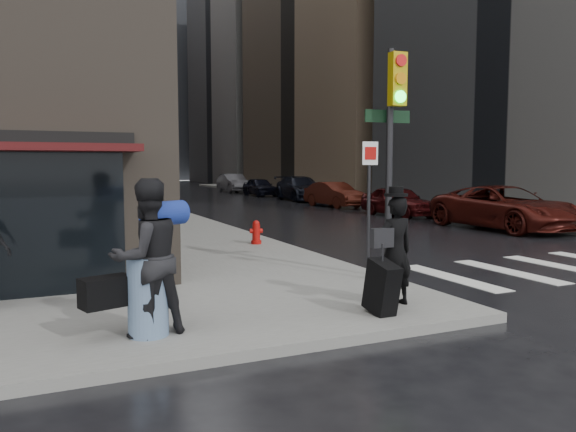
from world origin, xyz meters
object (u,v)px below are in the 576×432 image
traffic_light (391,131)px  parked_car_2 (334,195)px  parked_car_5 (233,183)px  parked_car_4 (260,187)px  man_jeans (146,258)px  parked_car_3 (300,188)px  man_overcoat (392,256)px  parked_car_0 (505,208)px  parked_car_1 (399,201)px  fire_hydrant (256,233)px

traffic_light → parked_car_2: 20.21m
parked_car_2 → parked_car_5: bearing=83.6°
parked_car_4 → man_jeans: bearing=-114.0°
man_jeans → parked_car_3: 29.59m
man_overcoat → parked_car_3: bearing=-113.4°
man_overcoat → parked_car_0: 13.28m
man_jeans → parked_car_4: (13.99, 31.69, -0.50)m
traffic_light → parked_car_5: traffic_light is taller
parked_car_2 → parked_car_4: parked_car_2 is taller
parked_car_0 → parked_car_4: parked_car_0 is taller
parked_car_0 → parked_car_3: parked_car_0 is taller
man_overcoat → traffic_light: size_ratio=0.43×
parked_car_1 → parked_car_4: bearing=83.7°
man_overcoat → man_jeans: man_jeans is taller
man_jeans → parked_car_0: bearing=-168.0°
parked_car_1 → parked_car_0: bearing=-91.5°
parked_car_1 → parked_car_5: (0.06, 23.66, 0.08)m
fire_hydrant → parked_car_5: parked_car_5 is taller
parked_car_2 → parked_car_4: (0.21, 11.83, -0.02)m
parked_car_4 → parked_car_3: bearing=-85.0°
man_jeans → parked_car_5: (13.91, 37.60, -0.41)m
parked_car_5 → man_overcoat: bearing=-103.7°
man_overcoat → parked_car_4: (10.22, 31.76, -0.28)m
man_overcoat → traffic_light: traffic_light is taller
man_overcoat → man_jeans: size_ratio=0.93×
man_overcoat → parked_car_3: size_ratio=0.35×
parked_car_2 → parked_car_5: size_ratio=0.90×
parked_car_3 → traffic_light: bearing=-107.1°
parked_car_1 → parked_car_3: parked_car_3 is taller
parked_car_3 → parked_car_5: parked_car_3 is taller
fire_hydrant → parked_car_1: parked_car_1 is taller
parked_car_0 → parked_car_2: 11.84m
man_overcoat → fire_hydrant: (0.55, 7.37, -0.51)m
man_overcoat → parked_car_4: 33.37m
parked_car_1 → parked_car_4: size_ratio=1.02×
fire_hydrant → parked_car_3: 21.11m
traffic_light → parked_car_1: bearing=56.6°
parked_car_2 → parked_car_3: 5.96m
parked_car_3 → parked_car_4: 5.94m
parked_car_1 → fire_hydrant: bearing=-150.9°
parked_car_2 → parked_car_4: size_ratio=1.06×
parked_car_1 → parked_car_3: 11.85m
traffic_light → parked_car_3: traffic_light is taller
man_overcoat → man_jeans: (-3.77, 0.07, 0.23)m
man_jeans → parked_car_5: size_ratio=0.44×
man_jeans → parked_car_2: (13.78, 19.86, -0.49)m
parked_car_0 → parked_car_1: parked_car_0 is taller
man_overcoat → man_jeans: bearing=-1.9°
traffic_light → parked_car_4: (8.99, 29.88, -2.33)m
traffic_light → parked_car_2: (8.78, 18.05, -2.32)m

